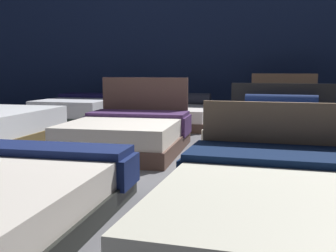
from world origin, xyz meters
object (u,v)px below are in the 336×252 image
object	(u,v)px
bed_8	(83,110)
bed_10	(282,114)
bed_5	(128,134)
bed_9	(177,115)
bed_6	(278,138)
bed_2	(296,217)

from	to	relation	value
bed_8	bed_10	bearing A→B (deg)	0.40
bed_5	bed_9	bearing A→B (deg)	86.58
bed_9	bed_5	bearing A→B (deg)	-88.89
bed_10	bed_6	bearing A→B (deg)	-89.50
bed_5	bed_10	distance (m)	3.57
bed_8	bed_10	size ratio (longest dim) A/B	0.98
bed_5	bed_10	size ratio (longest dim) A/B	0.99
bed_5	bed_8	size ratio (longest dim) A/B	1.02
bed_2	bed_9	world-z (taller)	bed_2
bed_9	bed_10	xyz separation A→B (m)	(2.08, 0.06, 0.08)
bed_6	bed_10	world-z (taller)	bed_10
bed_5	bed_9	distance (m)	2.83
bed_2	bed_9	bearing A→B (deg)	111.42
bed_2	bed_5	size ratio (longest dim) A/B	1.04
bed_2	bed_9	xyz separation A→B (m)	(-2.12, 5.66, -0.04)
bed_6	bed_10	bearing A→B (deg)	90.55
bed_2	bed_6	distance (m)	2.84
bed_6	bed_8	xyz separation A→B (m)	(-4.15, 2.85, -0.01)
bed_2	bed_9	size ratio (longest dim) A/B	1.02
bed_2	bed_8	xyz separation A→B (m)	(-4.25, 5.69, 0.02)
bed_2	bed_10	bearing A→B (deg)	91.30
bed_10	bed_9	bearing A→B (deg)	-176.52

